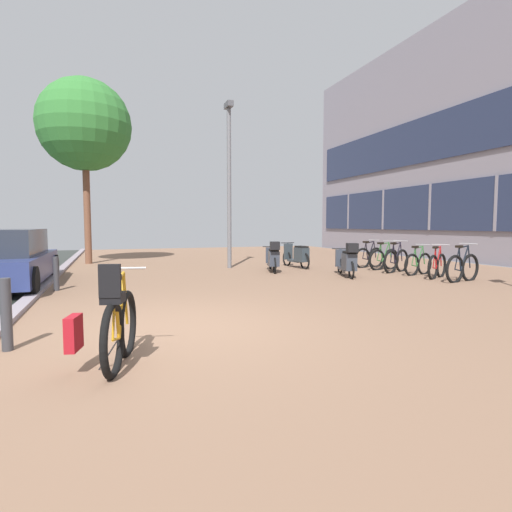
{
  "coord_description": "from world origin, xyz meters",
  "views": [
    {
      "loc": [
        -0.89,
        -5.69,
        1.46
      ],
      "look_at": [
        1.57,
        1.17,
        0.9
      ],
      "focal_mm": 28.56,
      "sensor_mm": 36.0,
      "label": 1
    }
  ],
  "objects_px": {
    "bicycle_rack_05": "(369,257)",
    "street_tree": "(84,125)",
    "parked_car_near": "(4,259)",
    "bicycle_rack_00": "(463,268)",
    "scooter_far": "(298,256)",
    "scooter_mid": "(348,261)",
    "bollard_near": "(6,315)",
    "bollard_far": "(56,274)",
    "bicycle_rack_04": "(384,259)",
    "scooter_near": "(273,258)",
    "bicycle_rack_02": "(418,264)",
    "bicycle_rack_03": "(396,261)",
    "lamp_post": "(229,177)",
    "bicycle_rack_01": "(437,266)",
    "bicycle_foreground": "(116,327)"
  },
  "relations": [
    {
      "from": "bicycle_rack_05",
      "to": "bollard_near",
      "type": "height_order",
      "value": "bicycle_rack_05"
    },
    {
      "from": "bicycle_rack_02",
      "to": "bollard_far",
      "type": "relative_size",
      "value": 1.66
    },
    {
      "from": "bicycle_rack_01",
      "to": "parked_car_near",
      "type": "distance_m",
      "value": 11.05
    },
    {
      "from": "bicycle_rack_00",
      "to": "bollard_near",
      "type": "bearing_deg",
      "value": -164.56
    },
    {
      "from": "parked_car_near",
      "to": "street_tree",
      "type": "bearing_deg",
      "value": 74.12
    },
    {
      "from": "bicycle_foreground",
      "to": "scooter_near",
      "type": "height_order",
      "value": "bicycle_foreground"
    },
    {
      "from": "bicycle_rack_02",
      "to": "parked_car_near",
      "type": "distance_m",
      "value": 10.95
    },
    {
      "from": "bicycle_rack_01",
      "to": "bollard_near",
      "type": "relative_size",
      "value": 1.43
    },
    {
      "from": "bicycle_rack_02",
      "to": "bicycle_rack_04",
      "type": "xyz_separation_m",
      "value": [
        -0.04,
        1.53,
        0.02
      ]
    },
    {
      "from": "bicycle_rack_04",
      "to": "scooter_near",
      "type": "xyz_separation_m",
      "value": [
        -3.7,
        0.56,
        0.1
      ]
    },
    {
      "from": "bicycle_rack_00",
      "to": "scooter_far",
      "type": "distance_m",
      "value": 5.18
    },
    {
      "from": "scooter_near",
      "to": "bollard_near",
      "type": "height_order",
      "value": "scooter_near"
    },
    {
      "from": "bicycle_rack_01",
      "to": "bicycle_rack_00",
      "type": "bearing_deg",
      "value": -82.75
    },
    {
      "from": "bicycle_rack_01",
      "to": "bicycle_rack_04",
      "type": "xyz_separation_m",
      "value": [
        -0.0,
        2.3,
        0.01
      ]
    },
    {
      "from": "lamp_post",
      "to": "bollard_far",
      "type": "distance_m",
      "value": 6.54
    },
    {
      "from": "bicycle_rack_05",
      "to": "street_tree",
      "type": "height_order",
      "value": "street_tree"
    },
    {
      "from": "bicycle_foreground",
      "to": "parked_car_near",
      "type": "distance_m",
      "value": 7.05
    },
    {
      "from": "scooter_far",
      "to": "scooter_mid",
      "type": "bearing_deg",
      "value": -84.77
    },
    {
      "from": "bicycle_rack_04",
      "to": "scooter_far",
      "type": "xyz_separation_m",
      "value": [
        -2.43,
        1.46,
        0.07
      ]
    },
    {
      "from": "bollard_far",
      "to": "parked_car_near",
      "type": "bearing_deg",
      "value": 138.5
    },
    {
      "from": "bollard_near",
      "to": "bollard_far",
      "type": "height_order",
      "value": "bollard_near"
    },
    {
      "from": "street_tree",
      "to": "bollard_far",
      "type": "bearing_deg",
      "value": -93.1
    },
    {
      "from": "scooter_near",
      "to": "bollard_far",
      "type": "bearing_deg",
      "value": -163.95
    },
    {
      "from": "lamp_post",
      "to": "street_tree",
      "type": "relative_size",
      "value": 0.81
    },
    {
      "from": "parked_car_near",
      "to": "street_tree",
      "type": "xyz_separation_m",
      "value": [
        1.58,
        5.54,
        4.47
      ]
    },
    {
      "from": "bollard_far",
      "to": "bicycle_rack_04",
      "type": "bearing_deg",
      "value": 6.77
    },
    {
      "from": "bicycle_rack_03",
      "to": "bicycle_rack_00",
      "type": "bearing_deg",
      "value": -84.22
    },
    {
      "from": "bicycle_rack_02",
      "to": "scooter_near",
      "type": "relative_size",
      "value": 0.74
    },
    {
      "from": "bicycle_rack_03",
      "to": "lamp_post",
      "type": "distance_m",
      "value": 6.04
    },
    {
      "from": "bicycle_rack_05",
      "to": "bollard_far",
      "type": "distance_m",
      "value": 9.74
    },
    {
      "from": "bicycle_rack_03",
      "to": "bollard_far",
      "type": "xyz_separation_m",
      "value": [
        -9.46,
        -0.37,
        0.03
      ]
    },
    {
      "from": "scooter_mid",
      "to": "bollard_near",
      "type": "distance_m",
      "value": 8.67
    },
    {
      "from": "bollard_near",
      "to": "street_tree",
      "type": "bearing_deg",
      "value": 88.17
    },
    {
      "from": "bicycle_rack_00",
      "to": "street_tree",
      "type": "relative_size",
      "value": 0.21
    },
    {
      "from": "bollard_near",
      "to": "scooter_near",
      "type": "bearing_deg",
      "value": 46.91
    },
    {
      "from": "bicycle_rack_00",
      "to": "street_tree",
      "type": "xyz_separation_m",
      "value": [
        -9.33,
        8.54,
        4.77
      ]
    },
    {
      "from": "bollard_far",
      "to": "bicycle_rack_01",
      "type": "bearing_deg",
      "value": -6.89
    },
    {
      "from": "parked_car_near",
      "to": "street_tree",
      "type": "distance_m",
      "value": 7.29
    },
    {
      "from": "bollard_near",
      "to": "bicycle_rack_03",
      "type": "bearing_deg",
      "value": 27.74
    },
    {
      "from": "scooter_mid",
      "to": "parked_car_near",
      "type": "bearing_deg",
      "value": 172.15
    },
    {
      "from": "bollard_far",
      "to": "bicycle_rack_02",
      "type": "bearing_deg",
      "value": -2.34
    },
    {
      "from": "bicycle_rack_00",
      "to": "bicycle_rack_04",
      "type": "distance_m",
      "value": 3.06
    },
    {
      "from": "bicycle_rack_00",
      "to": "bollard_far",
      "type": "distance_m",
      "value": 9.88
    },
    {
      "from": "bicycle_rack_02",
      "to": "bicycle_rack_03",
      "type": "height_order",
      "value": "bicycle_rack_03"
    },
    {
      "from": "scooter_far",
      "to": "bollard_near",
      "type": "relative_size",
      "value": 2.13
    },
    {
      "from": "bicycle_rack_03",
      "to": "scooter_near",
      "type": "distance_m",
      "value": 3.81
    },
    {
      "from": "bicycle_rack_02",
      "to": "lamp_post",
      "type": "xyz_separation_m",
      "value": [
        -4.67,
        3.72,
        2.74
      ]
    },
    {
      "from": "street_tree",
      "to": "bollard_near",
      "type": "bearing_deg",
      "value": -91.83
    },
    {
      "from": "bicycle_rack_04",
      "to": "street_tree",
      "type": "xyz_separation_m",
      "value": [
        -9.23,
        5.48,
        4.78
      ]
    },
    {
      "from": "scooter_far",
      "to": "bicycle_rack_02",
      "type": "bearing_deg",
      "value": -50.57
    }
  ]
}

